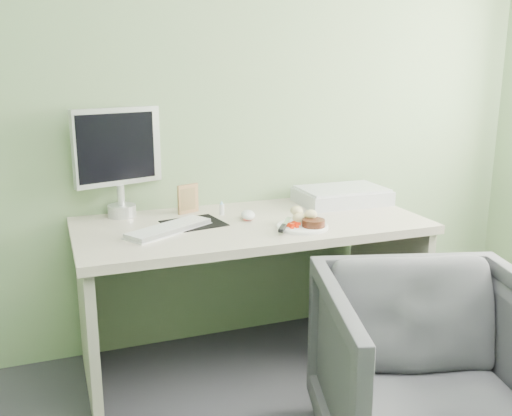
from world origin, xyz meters
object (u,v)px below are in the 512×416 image
object	(u,v)px
scanner	(342,196)
monitor	(118,156)
desk	(251,258)
desk_chair	(433,377)
plate	(302,227)

from	to	relation	value
scanner	monitor	world-z (taller)	monitor
monitor	desk	bearing A→B (deg)	-46.73
scanner	monitor	bearing A→B (deg)	173.11
desk_chair	scanner	bearing A→B (deg)	94.70
desk	plate	world-z (taller)	plate
plate	desk_chair	distance (m)	0.84
desk	scanner	size ratio (longest dim) A/B	3.50
desk	monitor	xyz separation A→B (m)	(-0.55, 0.31, 0.47)
desk	desk_chair	xyz separation A→B (m)	(0.35, -0.92, -0.19)
desk	scanner	distance (m)	0.63
scanner	monitor	size ratio (longest dim) A/B	0.89
plate	scanner	world-z (taller)	scanner
desk	monitor	size ratio (longest dim) A/B	3.11
monitor	scanner	bearing A→B (deg)	-24.29
monitor	desk_chair	distance (m)	1.67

